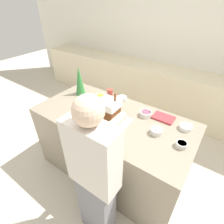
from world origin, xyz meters
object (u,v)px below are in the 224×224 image
candy_bowl_beside_tree (156,131)px  candy_bowl_center_rear (122,98)px  person (95,177)px  gingerbread_house (109,109)px  decorative_tree (79,81)px  candy_bowl_behind_tray (100,97)px  candy_bowl_far_left (90,106)px  candy_bowl_front_corner (186,127)px  cookbook (163,118)px  baking_tray (109,118)px  candy_bowl_near_tray_left (182,145)px  mug (110,93)px  candy_bowl_near_tray_right (146,114)px

candy_bowl_beside_tree → candy_bowl_center_rear: bearing=150.5°
candy_bowl_center_rear → person: size_ratio=0.08×
gingerbread_house → decorative_tree: (-0.65, 0.23, 0.07)m
candy_bowl_behind_tray → candy_bowl_far_left: candy_bowl_behind_tray is taller
decorative_tree → candy_bowl_front_corner: bearing=2.7°
candy_bowl_center_rear → person: bearing=-68.9°
person → decorative_tree: bearing=138.1°
candy_bowl_beside_tree → cookbook: size_ratio=0.52×
candy_bowl_far_left → candy_bowl_center_rear: 0.44m
baking_tray → candy_bowl_far_left: bearing=172.7°
candy_bowl_near_tray_left → person: size_ratio=0.06×
decorative_tree → candy_bowl_center_rear: bearing=17.9°
candy_bowl_behind_tray → cookbook: 0.84m
baking_tray → candy_bowl_far_left: size_ratio=4.83×
candy_bowl_center_rear → candy_bowl_near_tray_left: candy_bowl_center_rear is taller
gingerbread_house → candy_bowl_front_corner: 0.81m
candy_bowl_near_tray_left → person: person is taller
cookbook → baking_tray: bearing=-145.0°
candy_bowl_far_left → cookbook: bearing=20.2°
candy_bowl_center_rear → mug: mug is taller
candy_bowl_front_corner → candy_bowl_near_tray_left: size_ratio=1.29×
candy_bowl_near_tray_right → mug: size_ratio=1.25×
gingerbread_house → person: person is taller
candy_bowl_center_rear → mug: size_ratio=1.15×
decorative_tree → person: bearing=-41.9°
baking_tray → mug: 0.50m
gingerbread_house → person: size_ratio=0.19×
gingerbread_house → cookbook: gingerbread_house is taller
decorative_tree → candy_bowl_near_tray_right: 0.97m
candy_bowl_beside_tree → person: size_ratio=0.07×
gingerbread_house → candy_bowl_front_corner: size_ratio=2.37×
candy_bowl_beside_tree → candy_bowl_near_tray_left: candy_bowl_beside_tree is taller
decorative_tree → person: size_ratio=0.25×
candy_bowl_behind_tray → decorative_tree: bearing=-170.7°
candy_bowl_near_tray_right → candy_bowl_near_tray_left: size_ratio=1.31×
baking_tray → candy_bowl_near_tray_right: bearing=41.8°
candy_bowl_behind_tray → mug: 0.14m
candy_bowl_behind_tray → person: bearing=-54.3°
baking_tray → cookbook: size_ratio=2.09×
candy_bowl_near_tray_left → baking_tray: bearing=-178.2°
candy_bowl_beside_tree → candy_bowl_behind_tray: 0.90m
candy_bowl_front_corner → candy_bowl_near_tray_left: candy_bowl_near_tray_left is taller
candy_bowl_near_tray_right → candy_bowl_behind_tray: bearing=179.2°
baking_tray → gingerbread_house: gingerbread_house is taller
baking_tray → candy_bowl_behind_tray: candy_bowl_behind_tray is taller
candy_bowl_beside_tree → candy_bowl_behind_tray: bearing=165.8°
candy_bowl_near_tray_right → candy_bowl_behind_tray: 0.66m
candy_bowl_front_corner → candy_bowl_near_tray_right: candy_bowl_near_tray_right is taller
candy_bowl_near_tray_right → candy_bowl_far_left: candy_bowl_near_tray_right is taller
candy_bowl_center_rear → decorative_tree: bearing=-162.1°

